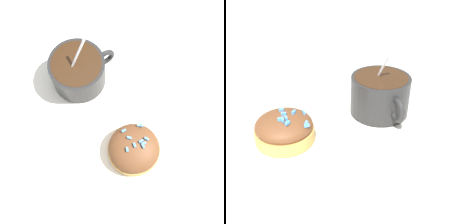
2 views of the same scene
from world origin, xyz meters
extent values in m
plane|color=silver|center=(0.00, 0.00, 0.00)|extent=(3.00, 3.00, 0.00)
cube|color=white|center=(0.00, 0.00, 0.00)|extent=(0.29, 0.29, 0.00)
cylinder|color=black|center=(0.08, 0.01, 0.03)|extent=(0.09, 0.09, 0.06)
cylinder|color=#331E0F|center=(0.08, 0.01, 0.06)|extent=(0.08, 0.08, 0.01)
torus|color=black|center=(0.07, -0.05, 0.03)|extent=(0.01, 0.04, 0.04)
ellipsoid|color=silver|center=(0.08, -0.02, 0.01)|extent=(0.02, 0.02, 0.01)
cylinder|color=silver|center=(0.08, 0.01, 0.07)|extent=(0.01, 0.06, 0.10)
cylinder|color=#D19347|center=(-0.08, 0.00, 0.01)|extent=(0.08, 0.08, 0.02)
ellipsoid|color=brown|center=(-0.08, 0.00, 0.03)|extent=(0.08, 0.08, 0.03)
cube|color=#4C99EA|center=(-0.08, -0.02, 0.04)|extent=(0.01, 0.01, 0.00)
cube|color=#4C99EA|center=(-0.06, -0.03, 0.04)|extent=(0.01, 0.01, 0.00)
cube|color=#4C99EA|center=(-0.05, 0.00, 0.04)|extent=(0.00, 0.01, 0.00)
cube|color=#4C99EA|center=(-0.08, 0.00, 0.04)|extent=(0.01, 0.00, 0.00)
cube|color=#4C99EA|center=(-0.09, -0.01, 0.04)|extent=(0.00, 0.01, 0.00)
cube|color=#4C99EA|center=(-0.07, 0.00, 0.04)|extent=(0.01, 0.01, 0.00)
cube|color=#4C99EA|center=(-0.08, -0.01, 0.04)|extent=(0.00, 0.01, 0.00)
cube|color=#4C99EA|center=(-0.06, -0.03, 0.04)|extent=(0.01, 0.00, 0.00)
cube|color=#4C99EA|center=(-0.09, -0.01, 0.04)|extent=(0.01, 0.00, 0.00)
cube|color=#4C99EA|center=(-0.08, 0.01, 0.04)|extent=(0.01, 0.01, 0.00)
camera|label=1|loc=(-0.14, 0.08, 0.52)|focal=50.00mm
camera|label=2|loc=(-0.17, -0.36, 0.27)|focal=50.00mm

